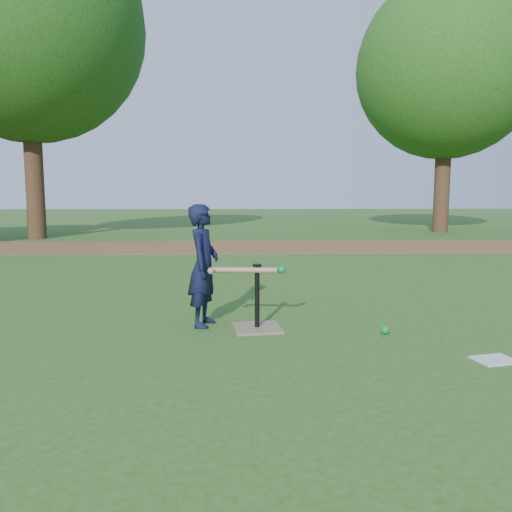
{
  "coord_description": "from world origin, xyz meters",
  "views": [
    {
      "loc": [
        -0.25,
        -4.44,
        1.24
      ],
      "look_at": [
        -0.08,
        0.39,
        0.65
      ],
      "focal_mm": 35.0,
      "sensor_mm": 36.0,
      "label": 1
    }
  ],
  "objects": [
    {
      "name": "tree_right",
      "position": [
        6.5,
        12.0,
        5.29
      ],
      "size": [
        5.8,
        5.8,
        8.21
      ],
      "color": "#382316",
      "rests_on": "ground"
    },
    {
      "name": "swing_action",
      "position": [
        -0.15,
        0.08,
        0.56
      ],
      "size": [
        0.72,
        0.19,
        0.08
      ],
      "color": "#A27B5E",
      "rests_on": "ground"
    },
    {
      "name": "wiffle_ball_ground",
      "position": [
        1.07,
        -0.13,
        0.04
      ],
      "size": [
        0.08,
        0.08,
        0.08
      ],
      "primitive_type": "sphere",
      "color": "#0B832F",
      "rests_on": "ground"
    },
    {
      "name": "batting_tee",
      "position": [
        -0.08,
        0.09,
        0.11
      ],
      "size": [
        0.48,
        0.48,
        0.61
      ],
      "color": "#7E6C50",
      "rests_on": "ground"
    },
    {
      "name": "dirt_strip",
      "position": [
        0.0,
        7.5,
        0.01
      ],
      "size": [
        24.0,
        3.0,
        0.01
      ],
      "primitive_type": "cube",
      "color": "brown",
      "rests_on": "ground"
    },
    {
      "name": "clipboard",
      "position": [
        1.69,
        -0.87,
        0.01
      ],
      "size": [
        0.34,
        0.29,
        0.01
      ],
      "primitive_type": "cube",
      "rotation": [
        0.0,
        0.0,
        0.23
      ],
      "color": "silver",
      "rests_on": "ground"
    },
    {
      "name": "tree_left",
      "position": [
        -6.0,
        10.0,
        5.87
      ],
      "size": [
        6.4,
        6.4,
        9.08
      ],
      "color": "#382316",
      "rests_on": "ground"
    },
    {
      "name": "child",
      "position": [
        -0.58,
        0.24,
        0.58
      ],
      "size": [
        0.36,
        0.47,
        1.16
      ],
      "primitive_type": "imported",
      "rotation": [
        0.0,
        0.0,
        1.37
      ],
      "color": "black",
      "rests_on": "ground"
    },
    {
      "name": "ground",
      "position": [
        0.0,
        0.0,
        0.0
      ],
      "size": [
        80.0,
        80.0,
        0.0
      ],
      "primitive_type": "plane",
      "color": "#285116",
      "rests_on": "ground"
    }
  ]
}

